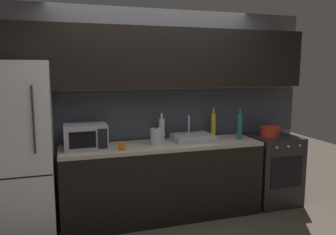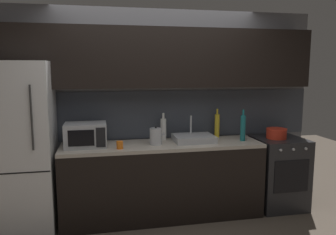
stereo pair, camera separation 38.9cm
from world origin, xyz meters
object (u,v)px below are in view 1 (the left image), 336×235
(wine_bottle_teal, at_px, (240,126))
(wine_bottle_yellow, at_px, (213,125))
(refrigerator, at_px, (19,151))
(microwave, at_px, (86,137))
(cooking_pot, at_px, (270,131))
(kettle, at_px, (156,137))
(mug_orange, at_px, (122,146))
(oven_range, at_px, (272,169))
(wine_bottle_white, at_px, (162,129))

(wine_bottle_teal, height_order, wine_bottle_yellow, wine_bottle_teal)
(refrigerator, height_order, microwave, refrigerator)
(wine_bottle_yellow, bearing_deg, cooking_pot, -17.14)
(refrigerator, bearing_deg, kettle, -1.18)
(refrigerator, xyz_separation_m, cooking_pot, (3.03, 0.00, 0.04))
(mug_orange, bearing_deg, wine_bottle_yellow, 16.97)
(wine_bottle_yellow, bearing_deg, kettle, -163.33)
(microwave, bearing_deg, oven_range, -0.47)
(kettle, xyz_separation_m, cooking_pot, (1.55, 0.03, -0.03))
(cooking_pot, bearing_deg, mug_orange, -175.23)
(refrigerator, xyz_separation_m, wine_bottle_white, (1.61, 0.22, 0.11))
(refrigerator, xyz_separation_m, wine_bottle_teal, (2.55, -0.04, 0.14))
(microwave, distance_m, wine_bottle_teal, 1.87)
(microwave, height_order, wine_bottle_teal, wine_bottle_teal)
(refrigerator, xyz_separation_m, wine_bottle_yellow, (2.31, 0.22, 0.13))
(oven_range, relative_size, cooking_pot, 3.53)
(kettle, relative_size, mug_orange, 2.49)
(refrigerator, bearing_deg, wine_bottle_yellow, 5.44)
(microwave, bearing_deg, wine_bottle_yellow, 7.06)
(kettle, distance_m, wine_bottle_teal, 1.08)
(wine_bottle_white, bearing_deg, microwave, -168.04)
(kettle, distance_m, cooking_pot, 1.55)
(wine_bottle_teal, xyz_separation_m, cooking_pot, (0.48, 0.04, -0.10))
(wine_bottle_yellow, height_order, cooking_pot, wine_bottle_yellow)
(wine_bottle_white, bearing_deg, kettle, -118.72)
(wine_bottle_teal, distance_m, wine_bottle_yellow, 0.36)
(microwave, height_order, kettle, microwave)
(wine_bottle_white, bearing_deg, refrigerator, -172.38)
(kettle, height_order, wine_bottle_yellow, wine_bottle_yellow)
(wine_bottle_teal, xyz_separation_m, wine_bottle_white, (-0.94, 0.26, -0.03))
(wine_bottle_yellow, distance_m, mug_orange, 1.33)
(kettle, bearing_deg, wine_bottle_teal, -0.78)
(refrigerator, distance_m, microwave, 0.69)
(kettle, bearing_deg, mug_orange, -162.45)
(cooking_pot, bearing_deg, wine_bottle_teal, -174.62)
(microwave, distance_m, cooking_pot, 2.35)
(refrigerator, height_order, wine_bottle_yellow, refrigerator)
(refrigerator, bearing_deg, microwave, 1.55)
(microwave, height_order, wine_bottle_yellow, wine_bottle_yellow)
(wine_bottle_white, height_order, mug_orange, wine_bottle_white)
(refrigerator, relative_size, oven_range, 2.06)
(cooking_pot, bearing_deg, kettle, -178.88)
(microwave, xyz_separation_m, wine_bottle_white, (0.93, 0.20, 0.00))
(refrigerator, xyz_separation_m, microwave, (0.68, 0.02, 0.11))
(kettle, xyz_separation_m, wine_bottle_yellow, (0.84, 0.25, 0.06))
(oven_range, distance_m, wine_bottle_white, 1.60)
(wine_bottle_teal, relative_size, wine_bottle_yellow, 1.05)
(kettle, distance_m, wine_bottle_yellow, 0.88)
(mug_orange, relative_size, cooking_pot, 0.34)
(wine_bottle_yellow, bearing_deg, refrigerator, -174.56)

